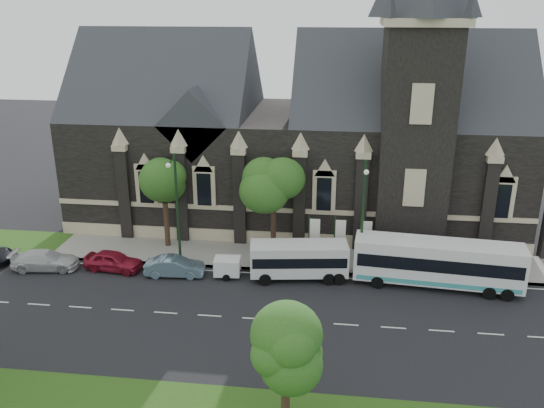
% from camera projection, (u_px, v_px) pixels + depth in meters
% --- Properties ---
extents(ground, '(160.00, 160.00, 0.00)m').
position_uv_depth(ground, '(210.00, 316.00, 37.35)').
color(ground, black).
rests_on(ground, ground).
extents(sidewalk, '(80.00, 5.00, 0.15)m').
position_uv_depth(sidewalk, '(236.00, 254.00, 46.19)').
color(sidewalk, gray).
rests_on(sidewalk, ground).
extents(museum, '(40.00, 17.70, 29.90)m').
position_uv_depth(museum, '(307.00, 134.00, 51.52)').
color(museum, black).
rests_on(museum, ground).
extents(tree_park_east, '(3.40, 3.40, 6.28)m').
position_uv_depth(tree_park_east, '(290.00, 342.00, 26.37)').
color(tree_park_east, black).
rests_on(tree_park_east, ground).
extents(tree_walk_right, '(4.08, 4.08, 7.80)m').
position_uv_depth(tree_walk_right, '(276.00, 185.00, 45.00)').
color(tree_walk_right, black).
rests_on(tree_walk_right, ground).
extents(tree_walk_left, '(3.91, 3.91, 7.64)m').
position_uv_depth(tree_walk_left, '(167.00, 182.00, 46.05)').
color(tree_walk_left, black).
rests_on(tree_walk_left, ground).
extents(street_lamp_near, '(0.36, 1.88, 9.00)m').
position_uv_depth(street_lamp_near, '(363.00, 213.00, 41.09)').
color(street_lamp_near, black).
rests_on(street_lamp_near, ground).
extents(street_lamp_mid, '(0.36, 1.88, 9.00)m').
position_uv_depth(street_lamp_mid, '(176.00, 205.00, 42.69)').
color(street_lamp_mid, black).
rests_on(street_lamp_mid, ground).
extents(banner_flag_left, '(0.90, 0.10, 4.00)m').
position_uv_depth(banner_flag_left, '(313.00, 234.00, 44.22)').
color(banner_flag_left, black).
rests_on(banner_flag_left, ground).
extents(banner_flag_center, '(0.90, 0.10, 4.00)m').
position_uv_depth(banner_flag_center, '(338.00, 236.00, 43.99)').
color(banner_flag_center, black).
rests_on(banner_flag_center, ground).
extents(banner_flag_right, '(0.90, 0.10, 4.00)m').
position_uv_depth(banner_flag_right, '(364.00, 237.00, 43.76)').
color(banner_flag_right, black).
rests_on(banner_flag_right, ground).
extents(tour_coach, '(12.03, 3.61, 3.46)m').
position_uv_depth(tour_coach, '(438.00, 262.00, 40.63)').
color(tour_coach, silver).
rests_on(tour_coach, ground).
extents(shuttle_bus, '(7.44, 3.38, 2.78)m').
position_uv_depth(shuttle_bus, '(299.00, 258.00, 41.91)').
color(shuttle_bus, silver).
rests_on(shuttle_bus, ground).
extents(box_trailer, '(2.84, 1.67, 1.49)m').
position_uv_depth(box_trailer, '(227.00, 266.00, 42.37)').
color(box_trailer, silver).
rests_on(box_trailer, ground).
extents(sedan, '(4.58, 1.91, 1.47)m').
position_uv_depth(sedan, '(175.00, 267.00, 42.59)').
color(sedan, slate).
rests_on(sedan, ground).
extents(car_far_red, '(4.68, 2.31, 1.54)m').
position_uv_depth(car_far_red, '(113.00, 261.00, 43.47)').
color(car_far_red, maroon).
rests_on(car_far_red, ground).
extents(car_far_white, '(5.32, 2.70, 1.48)m').
position_uv_depth(car_far_white, '(45.00, 260.00, 43.64)').
color(car_far_white, silver).
rests_on(car_far_white, ground).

